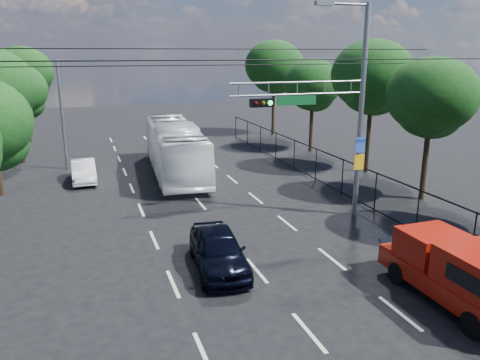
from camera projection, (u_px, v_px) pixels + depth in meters
name	position (u px, v px, depth m)	size (l,w,h in m)	color
ground	(309.00, 332.00, 12.90)	(120.00, 120.00, 0.00)	black
lane_markings	(192.00, 193.00, 25.66)	(6.12, 38.00, 0.01)	beige
signal_mast	(338.00, 105.00, 20.46)	(6.43, 0.39, 9.50)	slate
streetlight_left	(64.00, 109.00, 29.92)	(2.09, 0.22, 7.08)	slate
utility_wires	(216.00, 58.00, 19.04)	(22.00, 5.04, 0.74)	black
fence_right	(331.00, 171.00, 26.12)	(0.06, 34.03, 2.00)	black
tree_right_b	(431.00, 102.00, 23.32)	(4.50, 4.50, 7.31)	black
tree_right_c	(372.00, 81.00, 28.80)	(5.10, 5.10, 8.29)	black
tree_right_d	(313.00, 88.00, 35.29)	(4.32, 4.32, 7.02)	black
tree_right_e	(274.00, 70.00, 42.36)	(5.28, 5.28, 8.58)	black
tree_left_d	(16.00, 94.00, 31.51)	(4.20, 4.20, 6.83)	black
tree_left_e	(23.00, 76.00, 38.53)	(4.92, 4.92, 7.99)	black
red_pickup	(460.00, 271.00, 14.10)	(2.04, 5.47, 2.02)	black
navy_hatchback	(218.00, 250.00, 16.49)	(1.72, 4.28, 1.46)	black
white_bus	(175.00, 148.00, 29.41)	(2.73, 11.68, 3.25)	white
white_van	(84.00, 171.00, 27.83)	(1.34, 3.85, 1.27)	white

